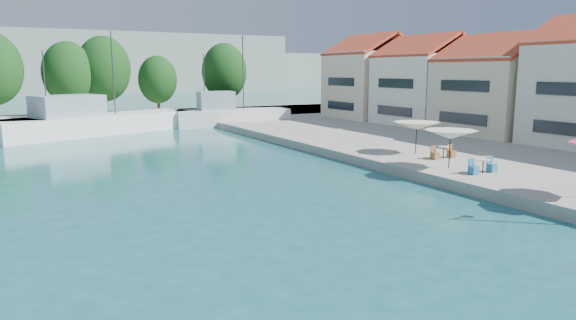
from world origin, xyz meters
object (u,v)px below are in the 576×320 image
trawler_03 (93,123)px  trawler_04 (230,116)px  umbrella_cream (417,126)px  umbrella_white (450,135)px

trawler_03 → trawler_04: same height
trawler_03 → umbrella_cream: trawler_03 is taller
trawler_04 → umbrella_cream: trawler_04 is taller
umbrella_white → umbrella_cream: (2.00, 4.93, -0.07)m
umbrella_cream → umbrella_white: bearing=-112.1°
umbrella_white → umbrella_cream: size_ratio=0.96×
trawler_03 → umbrella_white: 34.71m
trawler_03 → umbrella_cream: 31.34m
trawler_04 → umbrella_cream: size_ratio=4.10×
trawler_04 → umbrella_white: size_ratio=4.26×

